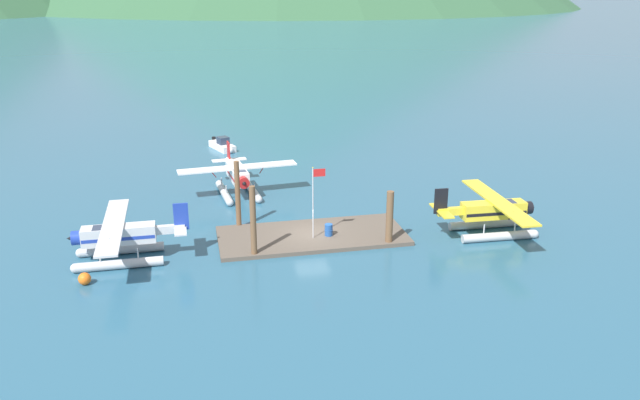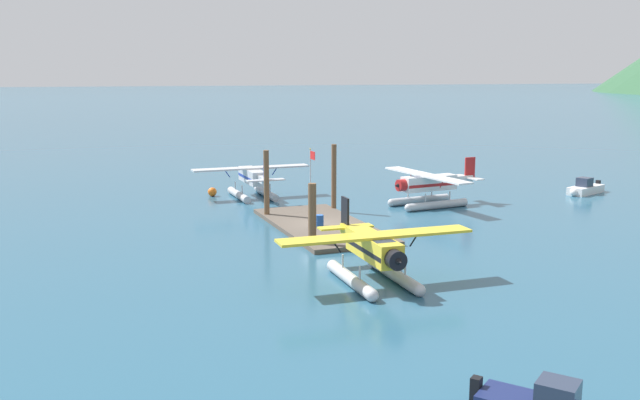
{
  "view_description": "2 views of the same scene",
  "coord_description": "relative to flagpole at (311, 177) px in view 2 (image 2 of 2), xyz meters",
  "views": [
    {
      "loc": [
        -8.49,
        -42.46,
        17.99
      ],
      "look_at": [
        0.82,
        1.01,
        2.55
      ],
      "focal_mm": 35.45,
      "sensor_mm": 36.0,
      "label": 1
    },
    {
      "loc": [
        44.81,
        -17.04,
        10.73
      ],
      "look_at": [
        -0.8,
        0.23,
        1.85
      ],
      "focal_mm": 38.88,
      "sensor_mm": 36.0,
      "label": 2
    }
  ],
  "objects": [
    {
      "name": "piling_near_right",
      "position": [
        5.05,
        -1.77,
        -1.65
      ],
      "size": [
        0.51,
        0.51,
        4.08
      ],
      "primitive_type": "cylinder",
      "color": "brown",
      "rests_on": "ground"
    },
    {
      "name": "fuel_drum",
      "position": [
        1.08,
        0.21,
        -2.95
      ],
      "size": [
        0.62,
        0.62,
        0.88
      ],
      "color": "#1E4C99",
      "rests_on": "dock_platform"
    },
    {
      "name": "seaplane_yellow_stbd_aft",
      "position": [
        13.28,
        -1.38,
        -2.11
      ],
      "size": [
        7.98,
        10.44,
        3.84
      ],
      "color": "#B7BABF",
      "rests_on": "ground"
    },
    {
      "name": "mooring_buoy",
      "position": [
        -15.5,
        -3.74,
        -3.29
      ],
      "size": [
        0.79,
        0.79,
        0.79
      ],
      "primitive_type": "sphere",
      "color": "orange",
      "rests_on": "ground"
    },
    {
      "name": "piling_near_left",
      "position": [
        -4.65,
        -1.88,
        -1.11
      ],
      "size": [
        0.41,
        0.41,
        5.15
      ],
      "primitive_type": "cylinder",
      "color": "brown",
      "rests_on": "ground"
    },
    {
      "name": "seaplane_white_bow_left",
      "position": [
        -4.51,
        11.9,
        -2.11
      ],
      "size": [
        10.49,
        7.96,
        3.84
      ],
      "color": "#B7BABF",
      "rests_on": "ground"
    },
    {
      "name": "dock_platform",
      "position": [
        -0.06,
        0.77,
        -3.54
      ],
      "size": [
        13.8,
        6.09,
        0.3
      ],
      "primitive_type": "cube",
      "color": "brown",
      "rests_on": "ground"
    },
    {
      "name": "seaplane_silver_port_aft",
      "position": [
        -13.58,
        -0.57,
        -2.11
      ],
      "size": [
        7.98,
        10.41,
        3.84
      ],
      "color": "#B7BABF",
      "rests_on": "ground"
    },
    {
      "name": "boat_white_open_north",
      "position": [
        -4.79,
        28.28,
        -3.2
      ],
      "size": [
        2.9,
        4.66,
        1.5
      ],
      "color": "silver",
      "rests_on": "ground"
    },
    {
      "name": "piling_far_left",
      "position": [
        -5.18,
        3.79,
        -1.01
      ],
      "size": [
        0.4,
        0.4,
        5.35
      ],
      "primitive_type": "cylinder",
      "color": "brown",
      "rests_on": "ground"
    },
    {
      "name": "flagpole",
      "position": [
        0.0,
        0.0,
        0.0
      ],
      "size": [
        0.95,
        0.1,
        5.38
      ],
      "color": "silver",
      "rests_on": "dock_platform"
    },
    {
      "name": "ground_plane",
      "position": [
        -0.06,
        0.77,
        -3.69
      ],
      "size": [
        1200.0,
        1200.0,
        0.0
      ],
      "primitive_type": "plane",
      "color": "#285670"
    }
  ]
}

